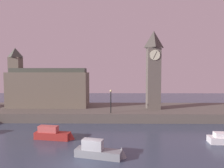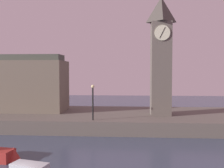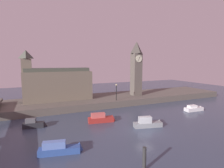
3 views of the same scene
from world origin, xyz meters
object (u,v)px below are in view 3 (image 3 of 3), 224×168
(boat_dinghy_red, at_px, (102,118))
(boat_cruiser_grey, at_px, (149,123))
(mooring_post_left, at_px, (144,159))
(boat_barge_dark, at_px, (35,124))
(boat_tour_blue, at_px, (62,148))
(clock_tower, at_px, (136,68))
(streetlamp, at_px, (116,90))
(parliament_hall, at_px, (56,84))
(boat_ferry_white, at_px, (195,108))

(boat_dinghy_red, height_order, boat_cruiser_grey, boat_cruiser_grey)
(mooring_post_left, bearing_deg, boat_barge_dark, 119.86)
(mooring_post_left, xyz_separation_m, boat_tour_blue, (-6.62, 6.38, -0.57))
(boat_tour_blue, distance_m, boat_cruiser_grey, 14.21)
(clock_tower, distance_m, boat_dinghy_red, 20.51)
(mooring_post_left, bearing_deg, streetlamp, 70.91)
(parliament_hall, height_order, streetlamp, parliament_hall)
(parliament_hall, height_order, boat_dinghy_red, parliament_hall)
(clock_tower, relative_size, boat_barge_dark, 3.78)
(mooring_post_left, height_order, boat_barge_dark, mooring_post_left)
(parliament_hall, distance_m, streetlamp, 13.88)
(parliament_hall, xyz_separation_m, streetlamp, (12.45, -5.98, -1.34))
(parliament_hall, distance_m, boat_ferry_white, 30.95)
(clock_tower, bearing_deg, parliament_hall, 174.10)
(streetlamp, xyz_separation_m, boat_ferry_white, (13.80, -9.72, -3.39))
(boat_dinghy_red, bearing_deg, parliament_hall, 111.95)
(mooring_post_left, height_order, boat_dinghy_red, mooring_post_left)
(mooring_post_left, bearing_deg, boat_cruiser_grey, 51.94)
(clock_tower, xyz_separation_m, parliament_hall, (-20.02, 2.07, -3.50))
(mooring_post_left, relative_size, boat_tour_blue, 0.44)
(boat_barge_dark, relative_size, boat_cruiser_grey, 0.70)
(parliament_hall, xyz_separation_m, boat_dinghy_red, (5.83, -14.46, -4.59))
(mooring_post_left, height_order, boat_tour_blue, mooring_post_left)
(boat_ferry_white, bearing_deg, streetlamp, 144.85)
(boat_ferry_white, bearing_deg, parliament_hall, 149.11)
(clock_tower, relative_size, boat_dinghy_red, 2.78)
(clock_tower, bearing_deg, boat_tour_blue, -137.25)
(parliament_hall, xyz_separation_m, boat_cruiser_grey, (11.81, -19.59, -4.62))
(parliament_hall, bearing_deg, boat_tour_blue, -95.33)
(boat_ferry_white, height_order, boat_cruiser_grey, boat_cruiser_grey)
(clock_tower, bearing_deg, streetlamp, -152.68)
(clock_tower, distance_m, boat_barge_dark, 28.19)
(clock_tower, height_order, boat_cruiser_grey, clock_tower)
(parliament_hall, relative_size, mooring_post_left, 6.54)
(streetlamp, distance_m, boat_ferry_white, 17.21)
(boat_cruiser_grey, bearing_deg, parliament_hall, 121.07)
(streetlamp, height_order, boat_barge_dark, streetlamp)
(boat_tour_blue, bearing_deg, clock_tower, 42.75)
(clock_tower, distance_m, boat_ferry_white, 17.10)
(clock_tower, xyz_separation_m, streetlamp, (-7.58, -3.91, -4.84))
(clock_tower, xyz_separation_m, boat_cruiser_grey, (-8.22, -17.52, -8.12))
(boat_ferry_white, xyz_separation_m, boat_barge_dark, (-31.04, 3.01, 0.10))
(streetlamp, relative_size, boat_dinghy_red, 0.75)
(boat_ferry_white, bearing_deg, boat_cruiser_grey, -164.91)
(streetlamp, distance_m, boat_cruiser_grey, 14.01)
(parliament_hall, bearing_deg, mooring_post_left, -81.12)
(clock_tower, bearing_deg, mooring_post_left, -120.03)
(parliament_hall, bearing_deg, boat_barge_dark, -110.69)
(streetlamp, distance_m, boat_dinghy_red, 11.23)
(mooring_post_left, relative_size, boat_barge_dark, 0.62)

